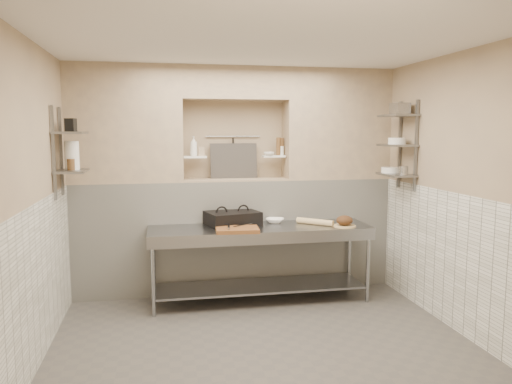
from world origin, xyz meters
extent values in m
cube|color=#504B47|center=(0.00, 0.00, -0.05)|extent=(4.00, 3.90, 0.10)
cube|color=silver|center=(0.00, 0.00, 2.85)|extent=(4.00, 3.90, 0.10)
cube|color=tan|center=(-2.05, 0.00, 1.40)|extent=(0.10, 3.90, 2.80)
cube|color=tan|center=(2.05, 0.00, 1.40)|extent=(0.10, 3.90, 2.80)
cube|color=tan|center=(0.00, 2.00, 1.40)|extent=(4.00, 0.10, 2.80)
cube|color=tan|center=(0.00, -2.00, 1.40)|extent=(4.00, 0.10, 2.80)
cube|color=white|center=(0.00, 1.75, 0.70)|extent=(4.00, 0.40, 1.40)
cube|color=tan|center=(0.00, 1.75, 1.41)|extent=(1.30, 0.40, 0.02)
cube|color=tan|center=(-1.33, 1.75, 2.10)|extent=(1.35, 0.40, 1.40)
cube|color=tan|center=(1.33, 1.75, 2.10)|extent=(1.35, 0.40, 1.40)
cube|color=tan|center=(0.00, 1.75, 2.60)|extent=(1.30, 0.40, 0.40)
cube|color=white|center=(-1.99, 0.00, 0.70)|extent=(0.02, 3.90, 1.40)
cube|color=white|center=(1.99, 0.00, 0.70)|extent=(0.02, 3.90, 1.40)
cube|color=white|center=(-0.50, 1.75, 1.70)|extent=(0.28, 0.16, 0.02)
cube|color=white|center=(0.50, 1.75, 1.70)|extent=(0.28, 0.16, 0.02)
cylinder|color=gray|center=(0.00, 1.92, 1.95)|extent=(0.70, 0.02, 0.02)
cylinder|color=black|center=(0.00, 1.90, 1.78)|extent=(0.02, 0.02, 0.30)
cube|color=#383330|center=(0.00, 1.85, 1.64)|extent=(0.60, 0.08, 0.45)
cube|color=slate|center=(-1.98, 1.25, 1.80)|extent=(0.03, 0.03, 0.95)
cube|color=slate|center=(-1.98, 0.85, 1.80)|extent=(0.03, 0.03, 0.95)
cube|color=slate|center=(-1.84, 1.05, 1.60)|extent=(0.30, 0.50, 0.02)
cube|color=slate|center=(-1.84, 1.05, 2.00)|extent=(0.30, 0.50, 0.03)
cube|color=slate|center=(1.98, 1.25, 1.85)|extent=(0.03, 0.03, 1.05)
cube|color=slate|center=(1.98, 0.85, 1.85)|extent=(0.03, 0.03, 1.05)
cube|color=slate|center=(1.84, 1.05, 1.50)|extent=(0.30, 0.50, 0.02)
cube|color=slate|center=(1.84, 1.05, 1.85)|extent=(0.30, 0.50, 0.02)
cube|color=slate|center=(1.84, 1.05, 2.20)|extent=(0.30, 0.50, 0.03)
cube|color=gray|center=(0.21, 1.20, 0.88)|extent=(2.60, 0.70, 0.04)
cube|color=gray|center=(0.21, 1.20, 0.18)|extent=(2.45, 0.60, 0.03)
cube|color=gray|center=(0.21, 0.87, 0.82)|extent=(2.60, 0.02, 0.12)
cylinder|color=gray|center=(-1.03, 0.91, 0.43)|extent=(0.04, 0.04, 0.86)
cylinder|color=gray|center=(-1.03, 1.49, 0.43)|extent=(0.04, 0.04, 0.86)
cylinder|color=gray|center=(1.45, 0.91, 0.43)|extent=(0.04, 0.04, 0.86)
cylinder|color=gray|center=(1.45, 1.49, 0.43)|extent=(0.04, 0.04, 0.86)
cube|color=black|center=(-0.09, 1.37, 0.95)|extent=(0.69, 0.58, 0.11)
cube|color=black|center=(-0.09, 1.37, 1.04)|extent=(0.69, 0.58, 0.05)
cube|color=brown|center=(-0.10, 0.97, 0.92)|extent=(0.50, 0.37, 0.04)
cube|color=gray|center=(-0.01, 1.10, 0.95)|extent=(0.25, 0.20, 0.01)
cylinder|color=gray|center=(-0.19, 0.99, 0.96)|extent=(0.06, 0.26, 0.02)
imported|color=white|center=(0.44, 1.42, 0.93)|extent=(0.29, 0.29, 0.06)
cylinder|color=#D4B87B|center=(0.89, 1.20, 0.94)|extent=(0.39, 0.36, 0.07)
cylinder|color=#D4B87B|center=(1.19, 1.02, 0.91)|extent=(0.27, 0.27, 0.02)
ellipsoid|color=#4C2D19|center=(1.19, 1.02, 0.97)|extent=(0.19, 0.19, 0.12)
imported|color=white|center=(-0.51, 1.76, 1.83)|extent=(0.12, 0.12, 0.24)
cube|color=tan|center=(-0.42, 1.75, 1.77)|extent=(0.07, 0.07, 0.11)
imported|color=white|center=(0.43, 1.71, 1.73)|extent=(0.18, 0.18, 0.04)
cylinder|color=brown|center=(0.60, 1.77, 1.82)|extent=(0.06, 0.06, 0.22)
cylinder|color=brown|center=(0.56, 1.74, 1.83)|extent=(0.06, 0.06, 0.23)
cylinder|color=white|center=(0.60, 1.75, 1.77)|extent=(0.07, 0.07, 0.11)
cylinder|color=white|center=(-1.84, 1.09, 1.76)|extent=(0.15, 0.15, 0.30)
cylinder|color=brown|center=(-1.84, 1.01, 1.67)|extent=(0.08, 0.08, 0.12)
cube|color=black|center=(-1.84, 1.10, 2.08)|extent=(0.12, 0.12, 0.14)
cylinder|color=white|center=(1.84, 1.20, 1.55)|extent=(0.22, 0.22, 0.07)
cylinder|color=gray|center=(1.84, 0.87, 1.56)|extent=(0.10, 0.10, 0.10)
cylinder|color=white|center=(1.84, 1.05, 1.90)|extent=(0.21, 0.21, 0.08)
cube|color=gray|center=(1.84, 1.01, 2.28)|extent=(0.17, 0.21, 0.13)
camera|label=1|loc=(-0.93, -4.45, 2.01)|focal=35.00mm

